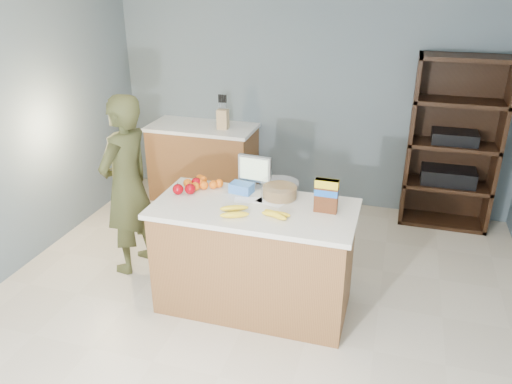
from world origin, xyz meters
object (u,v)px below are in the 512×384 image
(counter_peninsula, at_px, (254,261))
(cereal_box, at_px, (326,193))
(shelving_unit, at_px, (452,146))
(tv, at_px, (255,170))
(person, at_px, (127,186))

(counter_peninsula, relative_size, cereal_box, 6.05)
(counter_peninsula, distance_m, shelving_unit, 2.61)
(tv, bearing_deg, cereal_box, -23.44)
(counter_peninsula, xyz_separation_m, shelving_unit, (1.55, 2.05, 0.45))
(shelving_unit, relative_size, person, 1.11)
(shelving_unit, xyz_separation_m, tv, (-1.65, -1.71, 0.19))
(shelving_unit, relative_size, tv, 6.38)
(counter_peninsula, bearing_deg, tv, 105.93)
(person, height_order, tv, person)
(counter_peninsula, distance_m, cereal_box, 0.83)
(cereal_box, bearing_deg, counter_peninsula, -173.12)
(shelving_unit, bearing_deg, tv, -133.91)
(counter_peninsula, bearing_deg, person, 168.21)
(shelving_unit, relative_size, cereal_box, 6.98)
(counter_peninsula, height_order, tv, tv)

